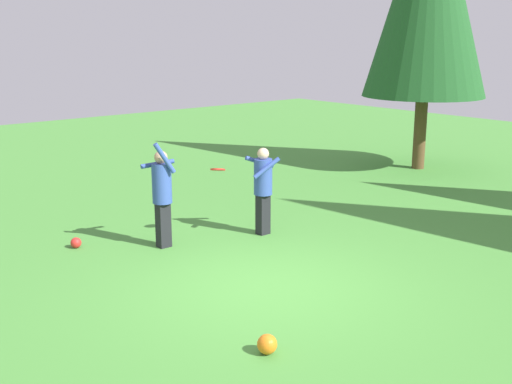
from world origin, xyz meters
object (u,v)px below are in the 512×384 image
object	(u,v)px
person_thrower	(162,190)
frisbee	(218,170)
person_catcher	(263,184)
ball_red	(76,243)
ball_orange	(267,344)

from	to	relation	value
person_thrower	frisbee	world-z (taller)	person_thrower
person_catcher	frisbee	distance (m)	0.92
person_catcher	ball_red	bearing A→B (deg)	-5.02
person_thrower	person_catcher	size ratio (longest dim) A/B	1.16
frisbee	ball_red	xyz separation A→B (m)	(-1.20, -2.24, -1.20)
person_thrower	ball_red	xyz separation A→B (m)	(-0.95, -1.22, -0.94)
person_thrower	ball_orange	distance (m)	4.35
ball_red	ball_orange	size ratio (longest dim) A/B	0.79
person_catcher	ball_red	xyz separation A→B (m)	(-1.52, -3.04, -0.88)
person_catcher	ball_orange	size ratio (longest dim) A/B	6.82
frisbee	ball_red	world-z (taller)	frisbee
person_catcher	ball_orange	distance (m)	4.70
person_thrower	ball_orange	world-z (taller)	person_thrower
frisbee	ball_orange	bearing A→B (deg)	-29.62
frisbee	ball_orange	xyz separation A→B (m)	(3.84, -2.18, -1.18)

